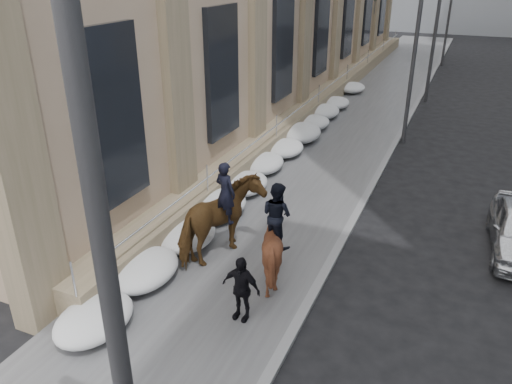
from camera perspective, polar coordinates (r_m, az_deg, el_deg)
ground at (r=12.66m, az=-6.88°, el=-12.01°), size 140.00×140.00×0.00m
sidewalk at (r=20.78m, az=6.92°, el=3.54°), size 5.00×80.00×0.12m
curb at (r=20.26m, az=14.01°, el=2.39°), size 0.24×80.00×0.12m
streetlight_near at (r=4.76m, az=-17.22°, el=-15.33°), size 1.71×0.24×8.00m
streetlight_mid at (r=22.96m, az=17.44°, el=16.36°), size 1.71×0.24×8.00m
streetlight_far at (r=42.80m, az=21.14°, el=19.37°), size 1.71×0.24×8.00m
traffic_signal at (r=31.00m, az=18.05°, el=17.17°), size 4.10×0.22×6.00m
snow_bank at (r=19.39m, az=1.31°, el=3.44°), size 1.70×18.10×0.76m
mounted_horse_left at (r=13.41m, az=-4.00°, el=-3.15°), size 1.86×2.84×2.76m
mounted_horse_right at (r=12.63m, az=1.93°, el=-5.56°), size 1.95×2.06×2.57m
pedestrian at (r=11.35m, az=-1.73°, el=-10.93°), size 0.96×0.45×1.60m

